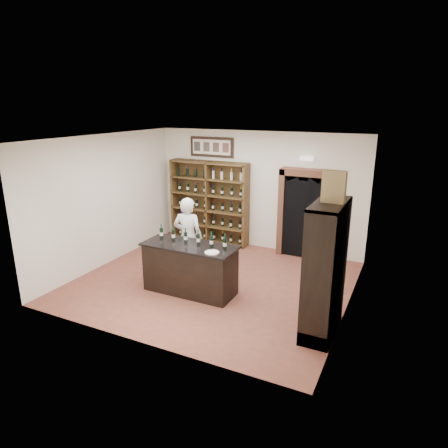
{
  "coord_description": "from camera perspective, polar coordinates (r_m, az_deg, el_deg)",
  "views": [
    {
      "loc": [
        3.61,
        -6.89,
        3.64
      ],
      "look_at": [
        0.11,
        0.3,
        1.22
      ],
      "focal_mm": 32.0,
      "sensor_mm": 36.0,
      "label": 1
    }
  ],
  "objects": [
    {
      "name": "wall_back",
      "position": [
        10.28,
        4.82,
        4.77
      ],
      "size": [
        5.5,
        0.04,
        3.0
      ],
      "primitive_type": "cube",
      "color": "white",
      "rests_on": "ground"
    },
    {
      "name": "tasting_counter",
      "position": [
        8.0,
        -4.87,
        -6.39
      ],
      "size": [
        1.88,
        0.78,
        1.0
      ],
      "color": "black",
      "rests_on": "ground"
    },
    {
      "name": "counter_bottle_4",
      "position": [
        7.66,
        -1.81,
        -2.48
      ],
      "size": [
        0.07,
        0.07,
        0.3
      ],
      "color": "black",
      "rests_on": "tasting_counter"
    },
    {
      "name": "wall_left",
      "position": [
        9.62,
        -16.37,
        3.29
      ],
      "size": [
        0.04,
        5.0,
        3.0
      ],
      "primitive_type": "cube",
      "color": "white",
      "rests_on": "ground"
    },
    {
      "name": "wall_right",
      "position": [
        7.27,
        17.97,
        -1.13
      ],
      "size": [
        0.04,
        5.0,
        3.0
      ],
      "primitive_type": "cube",
      "color": "white",
      "rests_on": "ground"
    },
    {
      "name": "floor",
      "position": [
        8.59,
        -1.57,
        -8.24
      ],
      "size": [
        5.5,
        5.5,
        0.0
      ],
      "primitive_type": "plane",
      "color": "brown",
      "rests_on": "ground"
    },
    {
      "name": "counter_bottle_2",
      "position": [
        7.93,
        -5.5,
        -1.86
      ],
      "size": [
        0.07,
        0.07,
        0.3
      ],
      "color": "black",
      "rests_on": "tasting_counter"
    },
    {
      "name": "arched_doorway",
      "position": [
        9.84,
        11.2,
        1.78
      ],
      "size": [
        1.17,
        0.35,
        2.17
      ],
      "color": "black",
      "rests_on": "ground"
    },
    {
      "name": "side_cabinet",
      "position": [
        6.74,
        14.32,
        -9.08
      ],
      "size": [
        0.48,
        1.2,
        2.2
      ],
      "color": "black",
      "rests_on": "ground"
    },
    {
      "name": "emergency_light",
      "position": [
        9.68,
        11.77,
        9.14
      ],
      "size": [
        0.3,
        0.1,
        0.1
      ],
      "primitive_type": "cube",
      "color": "white",
      "rests_on": "wall_back"
    },
    {
      "name": "counter_bottle_3",
      "position": [
        7.79,
        -3.69,
        -2.17
      ],
      "size": [
        0.07,
        0.07,
        0.3
      ],
      "color": "black",
      "rests_on": "tasting_counter"
    },
    {
      "name": "ceiling",
      "position": [
        7.8,
        -1.74,
        12.13
      ],
      "size": [
        5.5,
        5.5,
        0.0
      ],
      "primitive_type": "plane",
      "rotation": [
        3.14,
        0.0,
        0.0
      ],
      "color": "white",
      "rests_on": "wall_back"
    },
    {
      "name": "plate",
      "position": [
        7.36,
        -1.73,
        -4.1
      ],
      "size": [
        0.27,
        0.27,
        0.02
      ],
      "primitive_type": "cylinder",
      "color": "silver",
      "rests_on": "tasting_counter"
    },
    {
      "name": "counter_bottle_5",
      "position": [
        7.54,
        0.13,
        -2.79
      ],
      "size": [
        0.07,
        0.07,
        0.3
      ],
      "color": "black",
      "rests_on": "tasting_counter"
    },
    {
      "name": "wine_shelf",
      "position": [
        10.75,
        -2.04,
        3.17
      ],
      "size": [
        2.2,
        0.38,
        2.2
      ],
      "color": "brown",
      "rests_on": "ground"
    },
    {
      "name": "wine_crate",
      "position": [
        6.22,
        15.44,
        5.15
      ],
      "size": [
        0.35,
        0.16,
        0.49
      ],
      "primitive_type": "cube",
      "rotation": [
        0.0,
        0.0,
        -0.04
      ],
      "color": "tan",
      "rests_on": "side_cabinet"
    },
    {
      "name": "counter_bottle_0",
      "position": [
        8.23,
        -8.94,
        -1.29
      ],
      "size": [
        0.07,
        0.07,
        0.3
      ],
      "color": "black",
      "rests_on": "tasting_counter"
    },
    {
      "name": "counter_bottle_1",
      "position": [
        8.08,
        -7.25,
        -1.57
      ],
      "size": [
        0.07,
        0.07,
        0.3
      ],
      "color": "black",
      "rests_on": "tasting_counter"
    },
    {
      "name": "shopkeeper",
      "position": [
        8.59,
        -5.15,
        -1.96
      ],
      "size": [
        0.71,
        0.52,
        1.76
      ],
      "primitive_type": "imported",
      "rotation": [
        0.0,
        0.0,
        3.31
      ],
      "color": "silver",
      "rests_on": "ground"
    },
    {
      "name": "framed_picture",
      "position": [
        10.62,
        -1.77,
        10.94
      ],
      "size": [
        1.25,
        0.04,
        0.52
      ],
      "primitive_type": "cube",
      "color": "black",
      "rests_on": "wall_back"
    }
  ]
}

